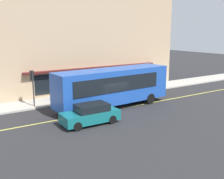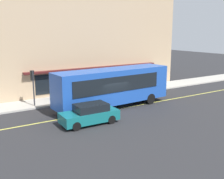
% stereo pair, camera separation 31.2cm
% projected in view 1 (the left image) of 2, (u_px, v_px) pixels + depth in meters
% --- Properties ---
extents(ground, '(120.00, 120.00, 0.00)m').
position_uv_depth(ground, '(113.00, 110.00, 23.58)').
color(ground, '#28282B').
extents(sidewalk, '(80.00, 3.18, 0.15)m').
position_uv_depth(sidewalk, '(85.00, 97.00, 27.97)').
color(sidewalk, '#B2ADA3').
rests_on(sidewalk, ground).
extents(lane_centre_stripe, '(36.00, 0.16, 0.01)m').
position_uv_depth(lane_centre_stripe, '(113.00, 110.00, 23.58)').
color(lane_centre_stripe, '#D8D14C').
rests_on(lane_centre_stripe, ground).
extents(storefront_building, '(22.81, 10.67, 14.17)m').
position_uv_depth(storefront_building, '(74.00, 29.00, 33.03)').
color(storefront_building, tan).
rests_on(storefront_building, ground).
extents(bus, '(11.25, 3.10, 3.50)m').
position_uv_depth(bus, '(114.00, 86.00, 24.03)').
color(bus, '#1E4CAD').
rests_on(bus, ground).
extents(traffic_light, '(0.30, 0.52, 3.20)m').
position_uv_depth(traffic_light, '(32.00, 80.00, 23.86)').
color(traffic_light, '#2D2D33').
rests_on(traffic_light, sidewalk).
extents(car_teal, '(4.33, 1.92, 1.52)m').
position_uv_depth(car_teal, '(91.00, 114.00, 19.86)').
color(car_teal, '#14666B').
rests_on(car_teal, ground).
extents(pedestrian_by_curb, '(0.34, 0.34, 1.87)m').
position_uv_depth(pedestrian_by_curb, '(117.00, 80.00, 30.54)').
color(pedestrian_by_curb, black).
rests_on(pedestrian_by_curb, sidewalk).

